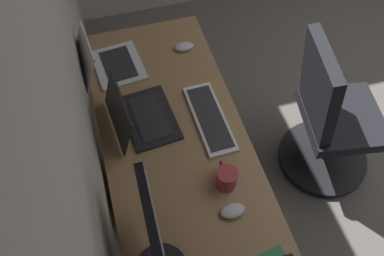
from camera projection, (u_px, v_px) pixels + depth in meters
wall_back at (51, 80)px, 1.27m from camera, size 4.41×0.10×2.60m
desk at (182, 167)px, 1.82m from camera, size 1.83×0.66×0.73m
drawer_pedestal at (179, 201)px, 2.06m from camera, size 0.40×0.51×0.69m
monitor_primary at (157, 250)px, 1.30m from camera, size 0.48×0.20×0.41m
laptop_leftmost at (105, 62)px, 2.03m from camera, size 0.32×0.35×0.23m
laptop_left at (137, 115)px, 1.84m from camera, size 0.36×0.32×0.22m
keyboard_main at (210, 118)px, 1.88m from camera, size 0.42×0.15×0.02m
mouse_main at (184, 47)px, 2.15m from camera, size 0.06×0.10×0.03m
mouse_spare at (233, 211)px, 1.60m from camera, size 0.06×0.10×0.03m
coffee_mug at (226, 178)px, 1.66m from camera, size 0.13×0.09×0.09m
office_chair at (329, 120)px, 2.22m from camera, size 0.56×0.58×0.97m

